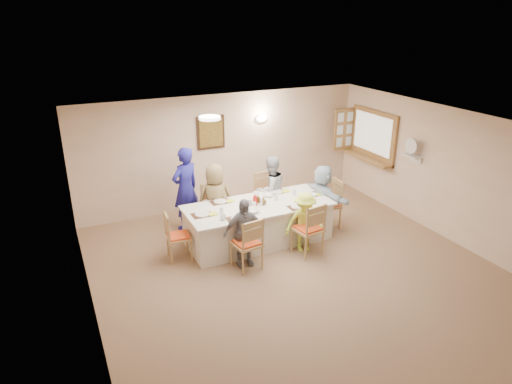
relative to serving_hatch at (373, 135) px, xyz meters
name	(u,v)px	position (x,y,z in m)	size (l,w,h in m)	color
ground	(303,277)	(-3.21, -2.40, -1.50)	(7.00, 7.00, 0.00)	#9E7D5F
room_walls	(306,192)	(-3.21, -2.40, 0.01)	(7.00, 7.00, 7.00)	beige
wall_picture	(211,132)	(-3.51, 1.06, 0.20)	(0.62, 0.05, 0.72)	#442A17
wall_sconce	(262,118)	(-2.31, 1.04, 0.40)	(0.26, 0.09, 0.18)	white
ceiling_light	(210,118)	(-4.21, -0.90, 0.97)	(0.36, 0.36, 0.05)	white
serving_hatch	(373,135)	(0.00, 0.00, 0.00)	(0.06, 1.50, 1.15)	olive
hatch_sill	(367,158)	(-0.12, 0.00, -0.53)	(0.30, 1.50, 0.05)	olive
shutter_door	(344,129)	(-0.26, 0.76, 0.00)	(0.55, 0.04, 1.00)	olive
fan_shelf	(413,156)	(-0.08, -1.35, -0.10)	(0.22, 0.36, 0.03)	white
desk_fan	(412,149)	(-0.11, -1.35, 0.05)	(0.30, 0.30, 0.28)	#A5A5A8
dining_table	(258,223)	(-3.33, -0.93, -1.12)	(2.75, 1.16, 0.76)	white
chair_back_left	(214,209)	(-3.93, -0.13, -1.03)	(0.45, 0.45, 0.94)	tan
chair_back_right	(268,197)	(-2.73, -0.13, -0.99)	(0.49, 0.49, 1.01)	tan
chair_front_left	(247,243)	(-3.93, -1.73, -1.02)	(0.46, 0.46, 0.96)	tan
chair_front_right	(308,228)	(-2.73, -1.73, -1.00)	(0.48, 0.48, 1.01)	tan
chair_left_end	(179,236)	(-4.88, -0.93, -1.05)	(0.43, 0.43, 0.89)	tan
chair_right_end	(328,204)	(-1.78, -0.93, -1.00)	(0.48, 0.48, 0.99)	tan
diner_back_left	(215,199)	(-3.93, -0.25, -0.78)	(0.76, 0.56, 1.43)	olive
diner_back_right	(271,190)	(-2.73, -0.25, -0.79)	(0.79, 0.67, 1.43)	#B1B4BB
diner_front_left	(244,233)	(-3.93, -1.61, -0.89)	(0.74, 0.34, 1.23)	gray
diner_front_right	(304,222)	(-2.73, -1.61, -0.93)	(0.80, 0.56, 1.13)	#D8F64C
diner_right_end	(323,197)	(-1.91, -0.93, -0.84)	(0.51, 1.27, 1.33)	silver
caregiver	(186,189)	(-4.38, 0.22, -0.65)	(0.73, 0.61, 1.69)	navy
placemat_fl	(238,219)	(-3.93, -1.35, -0.74)	(0.37, 0.28, 0.01)	#472B19
plate_fl	(238,218)	(-3.93, -1.35, -0.73)	(0.23, 0.23, 0.01)	white
napkin_fl	(248,218)	(-3.75, -1.40, -0.73)	(0.14, 0.14, 0.01)	#E4F333
placemat_fr	(298,207)	(-2.73, -1.35, -0.74)	(0.35, 0.26, 0.01)	#472B19
plate_fr	(298,207)	(-2.73, -1.35, -0.73)	(0.24, 0.24, 0.02)	white
napkin_fr	(307,206)	(-2.55, -1.40, -0.73)	(0.15, 0.15, 0.01)	#E4F333
placemat_bl	(220,202)	(-3.93, -0.51, -0.74)	(0.37, 0.27, 0.01)	#472B19
plate_bl	(220,201)	(-3.93, -0.51, -0.73)	(0.25, 0.25, 0.02)	white
napkin_bl	(230,201)	(-3.75, -0.56, -0.73)	(0.14, 0.14, 0.01)	#E4F333
placemat_br	(276,192)	(-2.73, -0.51, -0.74)	(0.35, 0.26, 0.01)	#472B19
plate_br	(276,191)	(-2.73, -0.51, -0.73)	(0.25, 0.25, 0.02)	white
napkin_br	(286,191)	(-2.55, -0.56, -0.73)	(0.15, 0.15, 0.01)	#E4F333
placemat_le	(202,215)	(-4.43, -0.93, -0.74)	(0.37, 0.27, 0.01)	#472B19
plate_le	(202,214)	(-4.43, -0.93, -0.73)	(0.26, 0.26, 0.02)	white
napkin_le	(213,214)	(-4.25, -0.98, -0.73)	(0.15, 0.15, 0.01)	#E4F333
placemat_re	(310,195)	(-2.21, -0.93, -0.74)	(0.36, 0.26, 0.01)	#472B19
plate_re	(310,194)	(-2.21, -0.93, -0.73)	(0.26, 0.26, 0.02)	white
napkin_re	(319,194)	(-2.03, -0.98, -0.73)	(0.15, 0.15, 0.01)	#E4F333
teacup_a	(223,217)	(-4.17, -1.27, -0.70)	(0.11, 0.11, 0.09)	white
teacup_b	(266,190)	(-2.90, -0.41, -0.70)	(0.11, 0.11, 0.08)	white
bowl_a	(253,211)	(-3.57, -1.21, -0.71)	(0.31, 0.31, 0.06)	white
bowl_b	(268,195)	(-2.98, -0.65, -0.71)	(0.25, 0.25, 0.06)	white
condiment_ketchup	(255,199)	(-3.40, -0.94, -0.62)	(0.12, 0.12, 0.24)	red
condiment_brown	(257,198)	(-3.32, -0.85, -0.65)	(0.10, 0.10, 0.18)	brown
condiment_malt	(263,201)	(-3.24, -0.96, -0.67)	(0.14, 0.14, 0.15)	brown
drinking_glass	(250,202)	(-3.48, -0.88, -0.68)	(0.07, 0.07, 0.10)	silver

